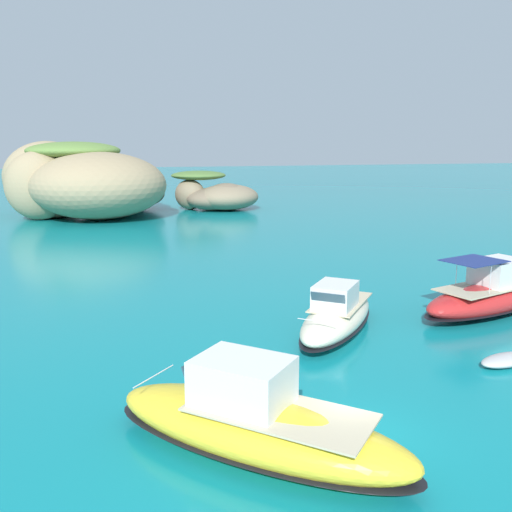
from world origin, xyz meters
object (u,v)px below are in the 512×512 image
Objects in this scene: motorboat_yellow at (256,424)px; motorboat_red at (492,295)px; islet_large at (85,183)px; islet_small at (217,195)px; motorboat_cream at (337,315)px; dinghy_tender at (507,360)px.

motorboat_red reaches higher than motorboat_yellow.
islet_large is 17.24m from islet_small.
motorboat_cream is 7.63m from dinghy_tender.
motorboat_cream is (-4.76, -50.62, -1.17)m from islet_small.
motorboat_cream is at bearing -176.52° from motorboat_red.
islet_large is at bearing 113.87° from motorboat_red.
islet_large is 1.76× the size of islet_small.
motorboat_yellow is 3.14× the size of dinghy_tender.
islet_small is at bearing 84.63° from motorboat_cream.
dinghy_tender is (-4.15, -6.28, -0.75)m from motorboat_red.
motorboat_red is at bearing -84.97° from islet_small.
motorboat_yellow is at bearing -100.79° from islet_small.
motorboat_yellow is 1.12× the size of motorboat_cream.
islet_small reaches higher than motorboat_yellow.
motorboat_yellow reaches higher than dinghy_tender.
dinghy_tender is (17.32, -54.80, -3.76)m from islet_large.
islet_small is (17.06, 1.54, -1.99)m from islet_large.
motorboat_cream is (12.30, -49.08, -3.16)m from islet_large.
dinghy_tender is at bearing -89.73° from islet_small.
islet_large is at bearing 95.51° from motorboat_yellow.
motorboat_yellow is at bearing -162.83° from dinghy_tender.
motorboat_cream is at bearing 54.45° from motorboat_yellow.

